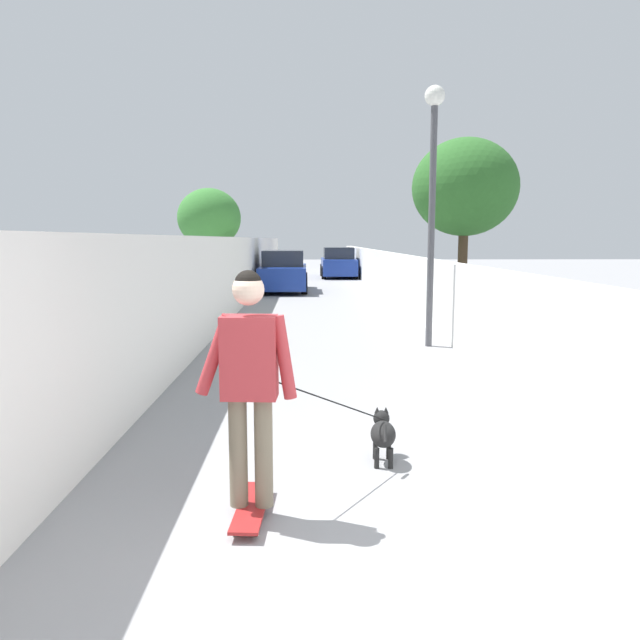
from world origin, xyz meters
TOP-DOWN VIEW (x-y plane):
  - ground_plane at (14.00, 0.00)m, footprint 80.00×80.00m
  - wall_left at (12.00, 2.41)m, footprint 48.00×0.30m
  - fence_right at (12.00, -2.41)m, footprint 48.00×0.30m
  - tree_left_near at (19.00, 3.96)m, footprint 2.31×2.31m
  - tree_right_mid at (13.00, -3.85)m, footprint 2.82×2.82m
  - lamp_post at (7.70, -1.86)m, footprint 0.36×0.36m
  - skateboard at (1.02, 0.80)m, footprint 0.81×0.25m
  - person_skateboarder at (1.02, 0.80)m, footprint 0.24×0.71m
  - dog at (2.02, -0.26)m, footprint 1.28×1.19m
  - car_near at (19.31, 1.26)m, footprint 4.28×1.80m
  - car_far at (27.37, -1.26)m, footprint 4.09×1.80m

SIDE VIEW (x-z plane):
  - ground_plane at x=14.00m, z-range 0.00..0.00m
  - skateboard at x=1.02m, z-range 0.03..0.11m
  - dog at x=2.02m, z-range -0.25..0.80m
  - car_far at x=27.37m, z-range -0.06..1.48m
  - car_near at x=19.31m, z-range -0.05..1.49m
  - fence_right at x=12.00m, z-range 0.00..1.51m
  - wall_left at x=12.00m, z-range 0.00..2.02m
  - person_skateboarder at x=1.02m, z-range 0.22..1.90m
  - tree_left_near at x=19.00m, z-range 0.81..4.62m
  - lamp_post at x=7.70m, z-range 0.82..5.45m
  - tree_right_mid at x=13.00m, z-range 1.00..5.63m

